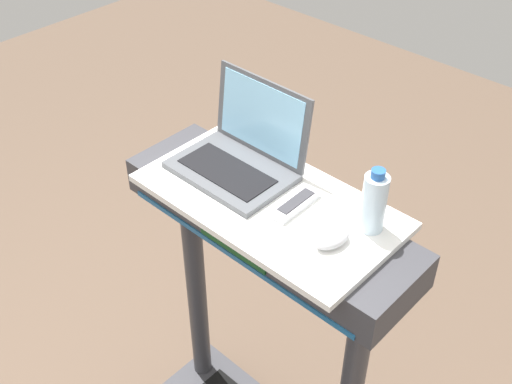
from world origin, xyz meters
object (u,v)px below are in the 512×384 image
water_bottle (374,202)px  tv_remote (296,204)px  laptop (241,153)px  computer_mouse (332,239)px

water_bottle → tv_remote: (-0.19, -0.07, -0.07)m
tv_remote → laptop: bearing=172.6°
laptop → tv_remote: 0.24m
tv_remote → water_bottle: bearing=19.5°
laptop → computer_mouse: laptop is taller
water_bottle → tv_remote: 0.22m
laptop → tv_remote: (0.23, -0.03, -0.04)m
laptop → water_bottle: (0.42, 0.04, 0.03)m
water_bottle → laptop: bearing=-174.8°
computer_mouse → water_bottle: bearing=82.6°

